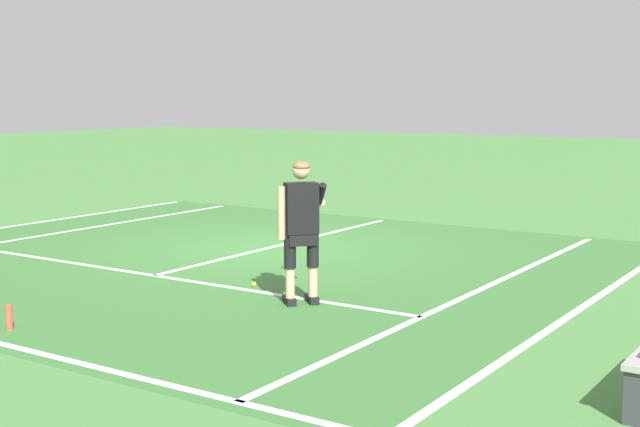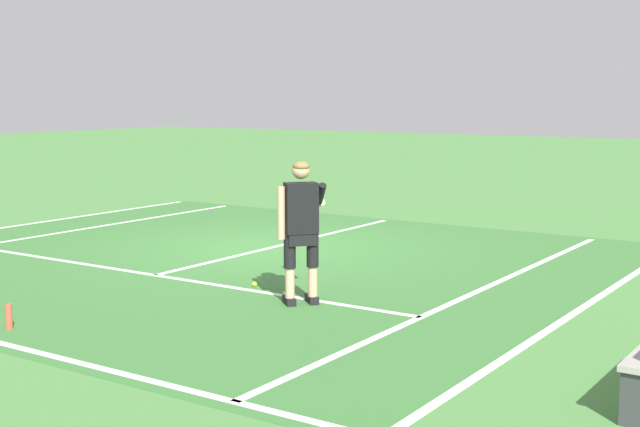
{
  "view_description": "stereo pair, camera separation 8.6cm",
  "coord_description": "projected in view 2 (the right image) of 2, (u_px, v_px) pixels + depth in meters",
  "views": [
    {
      "loc": [
        8.42,
        -11.26,
        2.48
      ],
      "look_at": [
        2.65,
        -2.51,
        1.05
      ],
      "focal_mm": 48.91,
      "sensor_mm": 36.0,
      "label": 1
    },
    {
      "loc": [
        8.49,
        -11.21,
        2.48
      ],
      "look_at": [
        2.65,
        -2.51,
        1.05
      ],
      "focal_mm": 48.91,
      "sensor_mm": 36.0,
      "label": 2
    }
  ],
  "objects": [
    {
      "name": "ground_plane",
      "position": [
        271.0,
        248.0,
        14.24
      ],
      "size": [
        80.0,
        80.0,
        0.0
      ],
      "primitive_type": "plane",
      "color": "#477F3D"
    },
    {
      "name": "court_inner_surface",
      "position": [
        228.0,
        258.0,
        13.34
      ],
      "size": [
        10.98,
        10.08,
        0.0
      ],
      "primitive_type": "cube",
      "color": "#387033",
      "rests_on": "ground"
    },
    {
      "name": "line_service",
      "position": [
        155.0,
        275.0,
        12.05
      ],
      "size": [
        8.23,
        0.1,
        0.01
      ],
      "primitive_type": "cube",
      "color": "white",
      "rests_on": "ground"
    },
    {
      "name": "line_centre_service",
      "position": [
        290.0,
        243.0,
        14.69
      ],
      "size": [
        0.1,
        6.4,
        0.01
      ],
      "primitive_type": "cube",
      "color": "white",
      "rests_on": "ground"
    },
    {
      "name": "line_singles_left",
      "position": [
        51.0,
        234.0,
        15.61
      ],
      "size": [
        0.1,
        9.68,
        0.01
      ],
      "primitive_type": "cube",
      "color": "white",
      "rests_on": "ground"
    },
    {
      "name": "line_singles_right",
      "position": [
        477.0,
        291.0,
        11.06
      ],
      "size": [
        0.1,
        9.68,
        0.01
      ],
      "primitive_type": "cube",
      "color": "white",
      "rests_on": "ground"
    },
    {
      "name": "line_doubles_left",
      "position": [
        3.0,
        228.0,
        16.37
      ],
      "size": [
        0.1,
        9.68,
        0.01
      ],
      "primitive_type": "cube",
      "color": "white",
      "rests_on": "ground"
    },
    {
      "name": "line_doubles_right",
      "position": [
        585.0,
        306.0,
        10.3
      ],
      "size": [
        0.1,
        9.68,
        0.01
      ],
      "primitive_type": "cube",
      "color": "white",
      "rests_on": "ground"
    },
    {
      "name": "tennis_player",
      "position": [
        301.0,
        222.0,
        10.29
      ],
      "size": [
        0.8,
        1.13,
        1.71
      ],
      "color": "black",
      "rests_on": "ground"
    },
    {
      "name": "tennis_ball_near_feet",
      "position": [
        254.0,
        284.0,
        11.35
      ],
      "size": [
        0.07,
        0.07,
        0.07
      ],
      "primitive_type": "sphere",
      "color": "#CCE02D",
      "rests_on": "ground"
    },
    {
      "name": "water_bottle",
      "position": [
        9.0,
        317.0,
        9.26
      ],
      "size": [
        0.07,
        0.07,
        0.27
      ],
      "primitive_type": "cylinder",
      "color": "#E04C38",
      "rests_on": "ground"
    }
  ]
}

